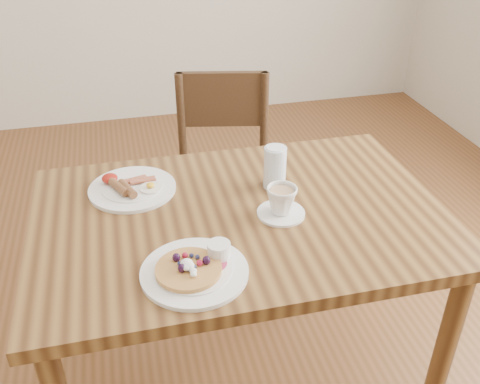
# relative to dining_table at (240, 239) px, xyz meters

# --- Properties ---
(ground) EXTENTS (5.00, 5.00, 0.00)m
(ground) POSITION_rel_dining_table_xyz_m (0.00, 0.00, -0.65)
(ground) COLOR brown
(ground) RESTS_ON ground
(dining_table) EXTENTS (1.20, 0.80, 0.75)m
(dining_table) POSITION_rel_dining_table_xyz_m (0.00, 0.00, 0.00)
(dining_table) COLOR brown
(dining_table) RESTS_ON ground
(chair_far) EXTENTS (0.50, 0.50, 0.88)m
(chair_far) POSITION_rel_dining_table_xyz_m (0.10, 0.71, -0.16)
(chair_far) COLOR #3F2817
(chair_far) RESTS_ON ground
(pancake_plate) EXTENTS (0.27, 0.27, 0.06)m
(pancake_plate) POSITION_rel_dining_table_xyz_m (-0.17, -0.24, 0.11)
(pancake_plate) COLOR white
(pancake_plate) RESTS_ON dining_table
(breakfast_plate) EXTENTS (0.27, 0.27, 0.04)m
(breakfast_plate) POSITION_rel_dining_table_xyz_m (-0.30, 0.20, 0.11)
(breakfast_plate) COLOR white
(breakfast_plate) RESTS_ON dining_table
(teacup_saucer) EXTENTS (0.14, 0.14, 0.09)m
(teacup_saucer) POSITION_rel_dining_table_xyz_m (0.11, -0.04, 0.14)
(teacup_saucer) COLOR white
(teacup_saucer) RESTS_ON dining_table
(water_glass) EXTENTS (0.07, 0.07, 0.14)m
(water_glass) POSITION_rel_dining_table_xyz_m (0.14, 0.12, 0.17)
(water_glass) COLOR silver
(water_glass) RESTS_ON dining_table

